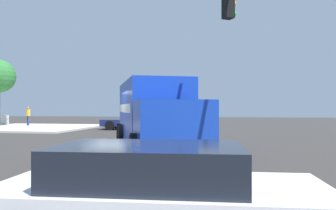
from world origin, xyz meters
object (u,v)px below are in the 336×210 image
object	(u,v)px
sedan_white	(158,197)
pedestrian_near_corner	(28,115)
pickup_navy	(134,121)
traffic_light_primary	(292,13)
delivery_truck	(155,114)

from	to	relation	value
sedan_white	pedestrian_near_corner	distance (m)	29.51
pickup_navy	pedestrian_near_corner	xyz separation A→B (m)	(-1.80, -10.88, 0.43)
traffic_light_primary	sedan_white	distance (m)	5.62
traffic_light_primary	sedan_white	xyz separation A→B (m)	(3.82, -2.36, -3.38)
pickup_navy	pedestrian_near_corner	bearing A→B (deg)	-99.38
traffic_light_primary	pickup_navy	xyz separation A→B (m)	(-18.04, -9.11, -3.28)
delivery_truck	pickup_navy	distance (m)	13.31
delivery_truck	pickup_navy	size ratio (longest dim) A/B	1.59
delivery_truck	pickup_navy	world-z (taller)	delivery_truck
pickup_navy	sedan_white	distance (m)	22.88
traffic_light_primary	pickup_navy	distance (m)	20.47
delivery_truck	sedan_white	size ratio (longest dim) A/B	1.89
pedestrian_near_corner	pickup_navy	bearing A→B (deg)	80.62
traffic_light_primary	pedestrian_near_corner	xyz separation A→B (m)	(-19.84, -19.99, -2.86)
delivery_truck	pickup_navy	xyz separation A→B (m)	(-12.48, -4.57, -0.80)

